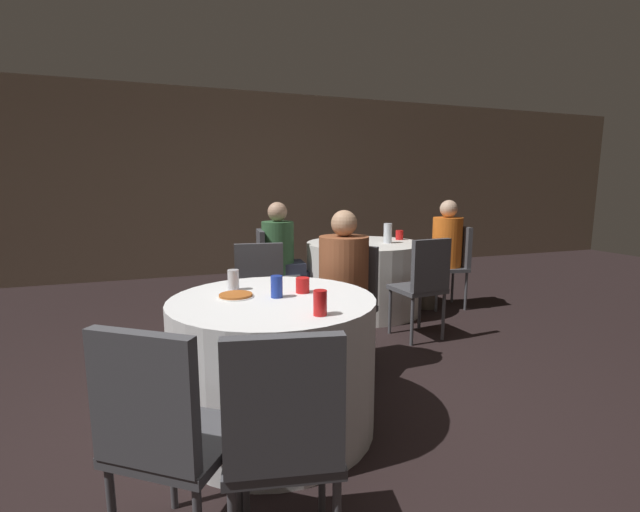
# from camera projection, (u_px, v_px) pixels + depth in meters

# --- Properties ---
(ground_plane) EXTENTS (16.00, 16.00, 0.00)m
(ground_plane) POSITION_uv_depth(u_px,v_px,m) (299.00, 422.00, 2.50)
(ground_plane) COLOR black
(wall_back) EXTENTS (16.00, 0.06, 2.80)m
(wall_back) POSITION_uv_depth(u_px,v_px,m) (213.00, 184.00, 6.53)
(wall_back) COLOR gray
(wall_back) RESTS_ON ground_plane
(table_near) EXTENTS (1.14, 1.14, 0.76)m
(table_near) POSITION_uv_depth(u_px,v_px,m) (274.00, 363.00, 2.41)
(table_near) COLOR white
(table_near) RESTS_ON ground_plane
(table_far) EXTENTS (1.26, 1.26, 0.76)m
(table_far) POSITION_uv_depth(u_px,v_px,m) (364.00, 276.00, 4.73)
(table_far) COLOR white
(table_far) RESTS_ON ground_plane
(chair_near_south) EXTENTS (0.47, 0.47, 0.92)m
(chair_near_south) POSITION_uv_depth(u_px,v_px,m) (283.00, 432.00, 1.43)
(chair_near_south) COLOR #47474C
(chair_near_south) RESTS_ON ground_plane
(chair_near_southwest) EXTENTS (0.56, 0.56, 0.92)m
(chair_near_southwest) POSITION_uv_depth(u_px,v_px,m) (163.00, 427.00, 1.46)
(chair_near_southwest) COLOR #47474C
(chair_near_southwest) RESTS_ON ground_plane
(chair_near_north) EXTENTS (0.45, 0.45, 0.92)m
(chair_near_north) POSITION_uv_depth(u_px,v_px,m) (260.00, 291.00, 3.33)
(chair_near_north) COLOR #47474C
(chair_near_north) RESTS_ON ground_plane
(chair_near_northeast) EXTENTS (0.56, 0.56, 0.92)m
(chair_near_northeast) POSITION_uv_depth(u_px,v_px,m) (349.00, 295.00, 3.23)
(chair_near_northeast) COLOR #47474C
(chair_near_northeast) RESTS_ON ground_plane
(chair_far_west) EXTENTS (0.44, 0.44, 0.92)m
(chair_far_west) POSITION_uv_depth(u_px,v_px,m) (269.00, 265.00, 4.45)
(chair_far_west) COLOR #47474C
(chair_far_west) RESTS_ON ground_plane
(chair_far_east) EXTENTS (0.48, 0.47, 0.92)m
(chair_far_east) POSITION_uv_depth(u_px,v_px,m) (454.00, 259.00, 4.84)
(chair_far_east) COLOR #47474C
(chair_far_east) RESTS_ON ground_plane
(chair_far_south) EXTENTS (0.43, 0.44, 0.92)m
(chair_far_south) POSITION_uv_depth(u_px,v_px,m) (424.00, 279.00, 3.76)
(chair_far_south) COLOR #47474C
(chair_far_south) RESTS_ON ground_plane
(person_green_jacket) EXTENTS (0.51, 0.35, 1.21)m
(person_green_jacket) POSITION_uv_depth(u_px,v_px,m) (285.00, 259.00, 4.48)
(person_green_jacket) COLOR #33384C
(person_green_jacket) RESTS_ON ground_plane
(person_floral_shirt) EXTENTS (0.50, 0.49, 1.20)m
(person_floral_shirt) POSITION_uv_depth(u_px,v_px,m) (340.00, 291.00, 3.09)
(person_floral_shirt) COLOR #282828
(person_floral_shirt) RESTS_ON ground_plane
(person_orange_shirt) EXTENTS (0.50, 0.37, 1.22)m
(person_orange_shirt) POSITION_uv_depth(u_px,v_px,m) (441.00, 254.00, 4.81)
(person_orange_shirt) COLOR #4C4238
(person_orange_shirt) RESTS_ON ground_plane
(pizza_plate_near) EXTENTS (0.20, 0.20, 0.02)m
(pizza_plate_near) POSITION_uv_depth(u_px,v_px,m) (236.00, 296.00, 2.37)
(pizza_plate_near) COLOR white
(pizza_plate_near) RESTS_ON table_near
(soda_can_silver) EXTENTS (0.07, 0.07, 0.12)m
(soda_can_silver) POSITION_uv_depth(u_px,v_px,m) (233.00, 280.00, 2.52)
(soda_can_silver) COLOR silver
(soda_can_silver) RESTS_ON table_near
(soda_can_red) EXTENTS (0.07, 0.07, 0.12)m
(soda_can_red) POSITION_uv_depth(u_px,v_px,m) (320.00, 303.00, 2.03)
(soda_can_red) COLOR red
(soda_can_red) RESTS_ON table_near
(soda_can_blue) EXTENTS (0.07, 0.07, 0.12)m
(soda_can_blue) POSITION_uv_depth(u_px,v_px,m) (277.00, 287.00, 2.35)
(soda_can_blue) COLOR #1E38A5
(soda_can_blue) RESTS_ON table_near
(cup_near) EXTENTS (0.08, 0.08, 0.09)m
(cup_near) POSITION_uv_depth(u_px,v_px,m) (303.00, 285.00, 2.46)
(cup_near) COLOR red
(cup_near) RESTS_ON table_near
(bottle_far) EXTENTS (0.09, 0.09, 0.21)m
(bottle_far) POSITION_uv_depth(u_px,v_px,m) (388.00, 233.00, 4.61)
(bottle_far) COLOR silver
(bottle_far) RESTS_ON table_far
(cup_far) EXTENTS (0.09, 0.09, 0.11)m
(cup_far) POSITION_uv_depth(u_px,v_px,m) (399.00, 235.00, 4.91)
(cup_far) COLOR red
(cup_far) RESTS_ON table_far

